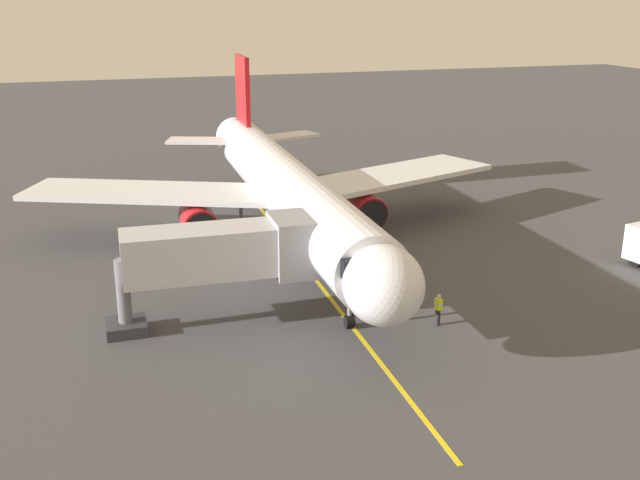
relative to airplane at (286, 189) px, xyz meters
The scene contains 5 objects.
ground_plane 4.88m from the airplane, 115.93° to the right, with size 220.00×220.00×0.00m, color #424244.
apron_lead_in_line 7.44m from the airplane, 89.92° to the left, with size 0.24×40.00×0.01m, color yellow.
airplane is the anchor object (origin of this frame).
jet_bridge 12.50m from the airplane, 62.83° to the left, with size 11.44×3.28×5.40m.
ground_crew_marshaller 15.71m from the airplane, 105.13° to the left, with size 0.33×0.44×1.71m.
Camera 1 is at (13.80, 49.68, 16.25)m, focal length 42.55 mm.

